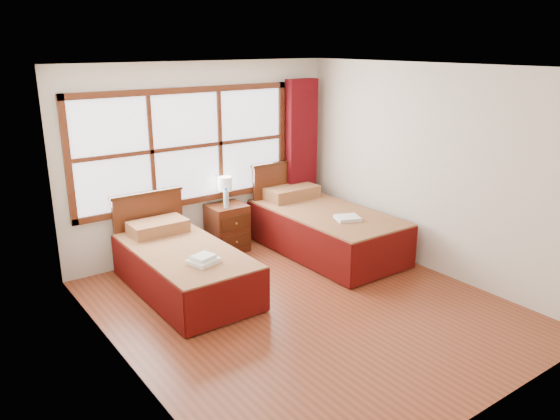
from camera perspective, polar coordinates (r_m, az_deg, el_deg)
floor at (r=6.19m, az=2.50°, el=-10.10°), size 4.50×4.50×0.00m
ceiling at (r=5.51m, az=2.86°, el=14.70°), size 4.50×4.50×0.00m
wall_back at (r=7.55m, az=-8.08°, el=5.28°), size 4.00×0.00×4.00m
wall_left at (r=4.78m, az=-16.44°, el=-2.30°), size 0.00×4.50×4.50m
wall_right at (r=7.10m, az=15.42°, el=4.07°), size 0.00×4.50×4.50m
window at (r=7.37m, az=-9.72°, el=6.49°), size 3.16×0.06×1.56m
curtain at (r=8.32m, az=2.22°, el=5.62°), size 0.50×0.16×2.30m
bed_left at (r=6.57m, az=-10.14°, el=-5.77°), size 1.03×2.05×1.00m
bed_right at (r=7.66m, az=4.49°, el=-1.85°), size 1.16×2.25×1.13m
nightstand at (r=7.69m, az=-5.52°, el=-1.88°), size 0.50×0.49×0.67m
towels_left at (r=6.00m, az=-8.01°, el=-5.17°), size 0.36×0.34×0.09m
towels_right at (r=7.18m, az=7.07°, el=-0.84°), size 0.37×0.35×0.05m
lamp at (r=7.60m, az=-5.76°, el=2.66°), size 0.20×0.20×0.38m
bottle_near at (r=7.47m, az=-5.65°, el=1.14°), size 0.06×0.06×0.25m
bottle_far at (r=7.45m, az=-5.66°, el=1.19°), size 0.07×0.07×0.27m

